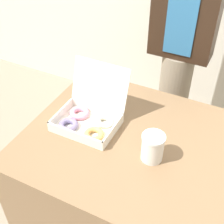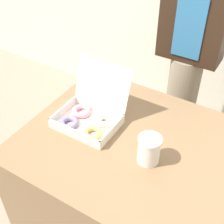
% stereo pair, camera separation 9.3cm
% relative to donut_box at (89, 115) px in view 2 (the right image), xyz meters
% --- Properties ---
extents(table, '(1.02, 0.85, 0.73)m').
position_rel_donut_box_xyz_m(table, '(0.25, -0.01, -0.41)').
color(table, brown).
rests_on(table, ground_plane).
extents(donut_box, '(0.30, 0.30, 0.26)m').
position_rel_donut_box_xyz_m(donut_box, '(0.00, 0.00, 0.00)').
color(donut_box, white).
rests_on(donut_box, table).
extents(coffee_cup, '(0.10, 0.10, 0.13)m').
position_rel_donut_box_xyz_m(coffee_cup, '(0.36, -0.08, 0.02)').
color(coffee_cup, silver).
rests_on(coffee_cup, table).
extents(person_customer, '(0.36, 0.24, 1.61)m').
position_rel_donut_box_xyz_m(person_customer, '(0.23, 0.71, 0.15)').
color(person_customer, gray).
rests_on(person_customer, ground_plane).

